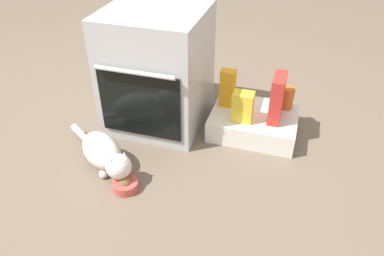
# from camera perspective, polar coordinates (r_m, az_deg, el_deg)

# --- Properties ---
(ground) EXTENTS (8.00, 8.00, 0.00)m
(ground) POSITION_cam_1_polar(r_m,az_deg,el_deg) (2.12, -8.44, -5.90)
(ground) COLOR #6B5B4C
(oven) EXTENTS (0.57, 0.61, 0.72)m
(oven) POSITION_cam_1_polar(r_m,az_deg,el_deg) (2.31, -5.27, 8.92)
(oven) COLOR #B7BABF
(oven) RESTS_ON ground
(pantry_cabinet) EXTENTS (0.52, 0.40, 0.14)m
(pantry_cabinet) POSITION_cam_1_polar(r_m,az_deg,el_deg) (2.35, 9.35, 0.87)
(pantry_cabinet) COLOR white
(pantry_cabinet) RESTS_ON ground
(food_bowl) EXTENTS (0.13, 0.13, 0.08)m
(food_bowl) POSITION_cam_1_polar(r_m,az_deg,el_deg) (1.98, -10.06, -8.41)
(food_bowl) COLOR #C64C47
(food_bowl) RESTS_ON ground
(cat) EXTENTS (0.55, 0.40, 0.20)m
(cat) POSITION_cam_1_polar(r_m,az_deg,el_deg) (2.07, -13.12, -3.77)
(cat) COLOR silver
(cat) RESTS_ON ground
(juice_carton) EXTENTS (0.09, 0.06, 0.24)m
(juice_carton) POSITION_cam_1_polar(r_m,az_deg,el_deg) (2.31, 5.41, 6.02)
(juice_carton) COLOR orange
(juice_carton) RESTS_ON pantry_cabinet
(cereal_box) EXTENTS (0.07, 0.18, 0.28)m
(cereal_box) POSITION_cam_1_polar(r_m,az_deg,el_deg) (2.22, 12.77, 4.44)
(cereal_box) COLOR #B72D28
(cereal_box) RESTS_ON pantry_cabinet
(snack_bag) EXTENTS (0.12, 0.09, 0.18)m
(snack_bag) POSITION_cam_1_polar(r_m,az_deg,el_deg) (2.20, 7.69, 3.22)
(snack_bag) COLOR yellow
(snack_bag) RESTS_ON pantry_cabinet
(sauce_jar) EXTENTS (0.08, 0.08, 0.14)m
(sauce_jar) POSITION_cam_1_polar(r_m,az_deg,el_deg) (2.37, 14.23, 4.45)
(sauce_jar) COLOR #D16023
(sauce_jar) RESTS_ON pantry_cabinet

